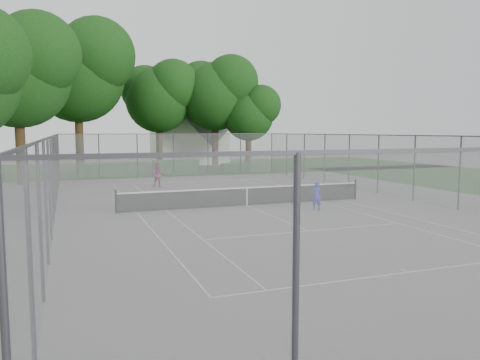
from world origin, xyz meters
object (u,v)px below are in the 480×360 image
object	(u,v)px
house	(189,129)
girl_player	(316,196)
tennis_net	(247,196)
woman_player	(158,175)

from	to	relation	value
house	girl_player	world-z (taller)	house
tennis_net	woman_player	size ratio (longest dim) A/B	7.81
girl_player	woman_player	distance (m)	12.78
girl_player	house	bearing A→B (deg)	-81.86
house	girl_player	size ratio (longest dim) A/B	7.26
tennis_net	girl_player	distance (m)	3.51
house	girl_player	distance (m)	33.13
woman_player	house	bearing A→B (deg)	85.70
tennis_net	house	distance (m)	31.16
house	woman_player	size ratio (longest dim) A/B	5.95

